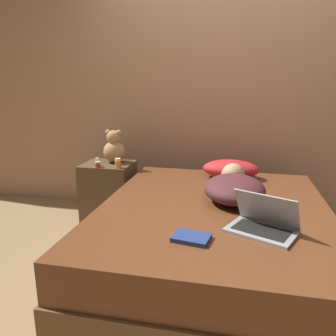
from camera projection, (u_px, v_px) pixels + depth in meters
The scene contains 12 objects.
ground_plane at pixel (212, 274), 2.34m from camera, with size 12.00×12.00×0.00m, color #937551.
wall_back at pixel (227, 86), 3.17m from camera, with size 8.00×0.06×2.60m.
bed at pixel (213, 241), 2.28m from camera, with size 1.54×1.87×0.52m.
nightstand at pixel (109, 193), 3.16m from camera, with size 0.46×0.39×0.59m.
pillow at pixel (231, 169), 2.83m from camera, with size 0.48×0.29×0.16m.
person_lying at pixel (235, 187), 2.32m from camera, with size 0.45×0.71×0.19m.
laptop at pixel (263, 223), 1.80m from camera, with size 0.42×0.36×0.22m.
teddy_bear at pixel (114, 148), 3.10m from camera, with size 0.20×0.20×0.31m.
bottle_red at pixel (98, 165), 2.93m from camera, with size 0.05×0.05×0.06m.
bottle_orange at pixel (118, 163), 2.91m from camera, with size 0.05×0.05×0.09m.
bottle_clear at pixel (97, 162), 2.99m from camera, with size 0.03×0.03×0.07m.
book at pixel (191, 238), 1.71m from camera, with size 0.21×0.17×0.02m.
Camera 1 is at (0.13, -2.10, 1.31)m, focal length 35.00 mm.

